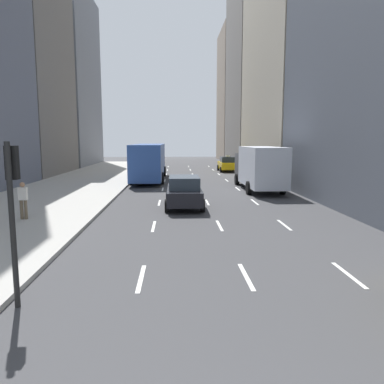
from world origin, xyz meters
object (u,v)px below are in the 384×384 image
taxi_second (227,164)px  traffic_light_pole (12,198)px  sedan_black_near (184,191)px  pedestrian_far_walking (23,199)px  box_truck (259,167)px  city_bus (149,161)px

taxi_second → traffic_light_pole: size_ratio=1.22×
taxi_second → sedan_black_near: 23.77m
pedestrian_far_walking → traffic_light_pole: traffic_light_pole is taller
sedan_black_near → box_truck: 8.83m
city_bus → traffic_light_pole: (-1.14, -25.91, 0.62)m
box_truck → traffic_light_pole: 21.05m
taxi_second → city_bus: 12.47m
taxi_second → city_bus: (-8.41, -9.16, 0.91)m
pedestrian_far_walking → traffic_light_pole: bearing=-69.3°
sedan_black_near → traffic_light_pole: traffic_light_pole is taller
city_bus → box_truck: size_ratio=1.38×
taxi_second → traffic_light_pole: (-9.55, -35.07, 1.53)m
traffic_light_pole → box_truck: bearing=63.0°
taxi_second → box_truck: bearing=-90.0°
city_bus → taxi_second: bearing=47.4°
taxi_second → box_truck: 16.35m
box_truck → traffic_light_pole: traffic_light_pole is taller
box_truck → pedestrian_far_walking: bearing=-141.4°
box_truck → sedan_black_near: bearing=-129.6°
city_bus → pedestrian_far_walking: 17.92m
sedan_black_near → pedestrian_far_walking: bearing=-154.5°
box_truck → traffic_light_pole: (-9.55, -18.75, 0.70)m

